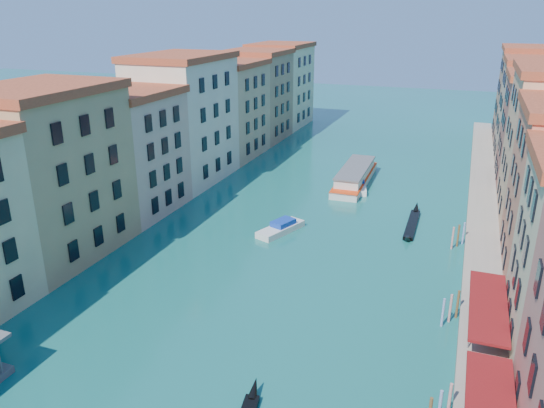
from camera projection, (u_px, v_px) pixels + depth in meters
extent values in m
cube|color=#A38457|center=(48.00, 177.00, 60.97)|extent=(12.00, 17.00, 19.00)
cube|color=maroon|center=(35.00, 89.00, 57.51)|extent=(12.80, 17.40, 1.00)
cube|color=tan|center=(129.00, 155.00, 75.03)|extent=(12.00, 14.00, 16.50)
cube|color=maroon|center=(123.00, 93.00, 72.00)|extent=(12.80, 14.40, 1.00)
cube|color=beige|center=(184.00, 122.00, 88.49)|extent=(12.00, 18.00, 20.00)
cube|color=maroon|center=(180.00, 57.00, 84.85)|extent=(12.80, 18.40, 1.00)
cube|color=tan|center=(227.00, 112.00, 103.86)|extent=(12.00, 16.00, 17.50)
cube|color=maroon|center=(226.00, 63.00, 100.66)|extent=(12.80, 16.40, 1.00)
cube|color=#9A7353|center=(257.00, 98.00, 117.31)|extent=(12.00, 15.00, 18.50)
cube|color=maroon|center=(256.00, 52.00, 113.94)|extent=(12.80, 15.40, 1.00)
cube|color=beige|center=(281.00, 87.00, 131.29)|extent=(12.00, 17.00, 19.00)
cube|color=maroon|center=(281.00, 45.00, 127.83)|extent=(12.80, 17.40, 1.00)
cube|color=#9A5143|center=(542.00, 134.00, 85.05)|extent=(12.00, 15.00, 17.50)
cube|color=tan|center=(535.00, 114.00, 98.50)|extent=(12.00, 16.00, 18.50)
cube|color=maroon|center=(544.00, 60.00, 95.13)|extent=(12.80, 16.40, 1.00)
cube|color=#A26D53|center=(528.00, 99.00, 112.83)|extent=(12.00, 17.00, 19.50)
cube|color=maroon|center=(537.00, 49.00, 109.29)|extent=(12.80, 17.40, 1.00)
cube|color=gray|center=(482.00, 226.00, 70.75)|extent=(4.00, 140.00, 1.00)
cylinder|color=#5B5B5D|center=(466.00, 389.00, 38.81)|extent=(0.12, 0.12, 3.00)
cube|color=maroon|center=(488.00, 305.00, 46.97)|extent=(3.20, 12.60, 0.25)
cylinder|color=#5B5B5D|center=(468.00, 343.00, 44.26)|extent=(0.12, 0.12, 3.00)
cylinder|color=#5B5B5D|center=(470.00, 295.00, 51.64)|extent=(0.12, 0.12, 3.00)
cylinder|color=brown|center=(449.00, 402.00, 37.83)|extent=(0.24, 0.24, 3.20)
cylinder|color=brown|center=(443.00, 314.00, 48.77)|extent=(0.24, 0.24, 3.20)
cylinder|color=brown|center=(450.00, 310.00, 49.45)|extent=(0.24, 0.24, 3.20)
cylinder|color=brown|center=(457.00, 306.00, 50.14)|extent=(0.24, 0.24, 3.20)
cylinder|color=brown|center=(452.00, 239.00, 64.59)|extent=(0.24, 0.24, 3.20)
cylinder|color=brown|center=(458.00, 237.00, 65.28)|extent=(0.24, 0.24, 3.20)
cylinder|color=brown|center=(463.00, 234.00, 65.96)|extent=(0.24, 0.24, 3.20)
cube|color=beige|center=(355.00, 180.00, 89.47)|extent=(4.72, 19.37, 1.16)
cube|color=silver|center=(355.00, 173.00, 89.03)|extent=(4.16, 15.50, 1.54)
cube|color=#5B5B5D|center=(356.00, 167.00, 88.72)|extent=(4.46, 15.99, 0.24)
cube|color=#F23B0E|center=(355.00, 177.00, 89.28)|extent=(4.77, 19.37, 0.24)
cone|color=black|center=(254.00, 389.00, 40.23)|extent=(1.19, 2.09, 1.65)
cube|color=black|center=(412.00, 225.00, 71.72)|extent=(1.37, 10.30, 0.51)
cone|color=black|center=(416.00, 208.00, 76.61)|extent=(1.05, 2.31, 1.92)
cone|color=black|center=(407.00, 239.00, 66.57)|extent=(1.05, 1.91, 1.69)
cube|color=silver|center=(280.00, 229.00, 69.79)|extent=(4.81, 7.77, 0.85)
cube|color=#1438A3|center=(283.00, 223.00, 69.91)|extent=(2.91, 3.65, 0.74)
cube|color=white|center=(358.00, 186.00, 86.59)|extent=(4.33, 8.17, 0.89)
cube|color=#1438A3|center=(358.00, 181.00, 86.84)|extent=(2.78, 3.74, 0.78)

